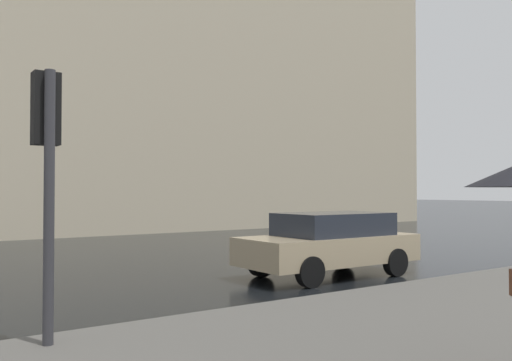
# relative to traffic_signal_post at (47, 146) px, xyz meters

# --- Properties ---
(haussmann_block_corner) EXTENTS (15.70, 28.85, 21.56)m
(haussmann_block_corner) POSITION_rel_traffic_signal_post_xyz_m (23.73, -12.28, 8.15)
(haussmann_block_corner) COLOR beige
(haussmann_block_corner) RESTS_ON ground_plane
(traffic_signal_post) EXTENTS (0.44, 0.30, 3.12)m
(traffic_signal_post) POSITION_rel_traffic_signal_post_xyz_m (0.00, 0.00, 0.00)
(traffic_signal_post) COLOR #333338
(traffic_signal_post) RESTS_ON sidewalk_pavement
(car_champagne) EXTENTS (1.85, 4.10, 1.41)m
(car_champagne) POSITION_rel_traffic_signal_post_xyz_m (2.38, -6.63, -1.65)
(car_champagne) COLOR tan
(car_champagne) RESTS_ON ground_plane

